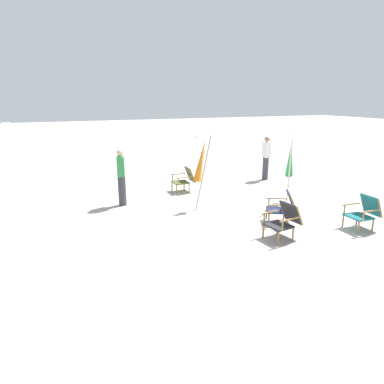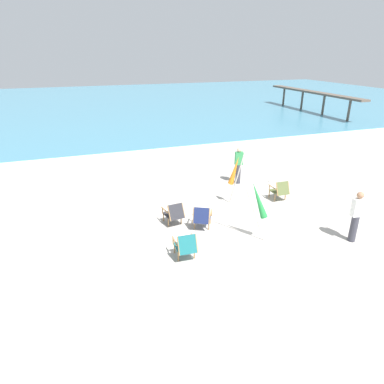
% 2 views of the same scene
% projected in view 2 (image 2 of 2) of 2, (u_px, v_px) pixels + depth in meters
% --- Properties ---
extents(ground_plane, '(80.00, 80.00, 0.00)m').
position_uv_depth(ground_plane, '(240.00, 226.00, 11.45)').
color(ground_plane, '#B2AAA0').
extents(sea, '(80.00, 40.00, 0.10)m').
position_uv_depth(sea, '(115.00, 103.00, 37.70)').
color(sea, teal).
rests_on(sea, ground).
extents(surf_band, '(80.00, 1.10, 0.06)m').
position_uv_depth(surf_band, '(163.00, 150.00, 20.05)').
color(surf_band, white).
rests_on(surf_band, ground).
extents(beach_chair_back_left, '(0.66, 0.80, 0.80)m').
position_uv_depth(beach_chair_back_left, '(174.00, 213.00, 11.42)').
color(beach_chair_back_left, '#28282D').
rests_on(beach_chair_back_left, ground).
extents(beach_chair_back_right, '(0.84, 0.90, 0.80)m').
position_uv_depth(beach_chair_back_right, '(202.00, 217.00, 11.15)').
color(beach_chair_back_right, '#19234C').
rests_on(beach_chair_back_right, ground).
extents(beach_chair_far_center, '(0.62, 0.73, 0.81)m').
position_uv_depth(beach_chair_far_center, '(186.00, 245.00, 9.52)').
color(beach_chair_far_center, '#196066').
rests_on(beach_chair_far_center, ground).
extents(beach_chair_mid_center, '(0.61, 0.71, 0.81)m').
position_uv_depth(beach_chair_mid_center, '(280.00, 190.00, 13.29)').
color(beach_chair_mid_center, '#515B33').
rests_on(beach_chair_mid_center, ground).
extents(umbrella_furled_green, '(0.74, 0.61, 2.00)m').
position_uv_depth(umbrella_furled_green, '(258.00, 201.00, 10.20)').
color(umbrella_furled_green, '#B7B2A8').
rests_on(umbrella_furled_green, ground).
extents(umbrella_furled_orange, '(0.40, 0.68, 2.05)m').
position_uv_depth(umbrella_furled_orange, '(235.00, 171.00, 12.59)').
color(umbrella_furled_orange, '#B7B2A8').
rests_on(umbrella_furled_orange, ground).
extents(person_near_chairs, '(0.36, 0.24, 1.63)m').
position_uv_depth(person_near_chairs, '(356.00, 216.00, 10.27)').
color(person_near_chairs, '#383842').
rests_on(person_near_chairs, ground).
extents(person_by_waterline, '(0.38, 0.28, 1.63)m').
position_uv_depth(person_by_waterline, '(239.00, 165.00, 14.84)').
color(person_by_waterline, '#383842').
rests_on(person_by_waterline, ground).
extents(pier_distant, '(0.90, 12.36, 1.96)m').
position_uv_depth(pier_distant, '(313.00, 94.00, 31.29)').
color(pier_distant, brown).
rests_on(pier_distant, ground).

